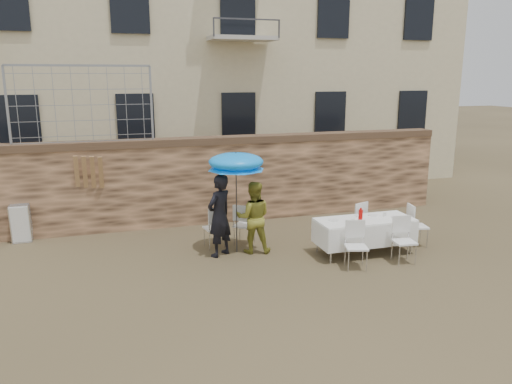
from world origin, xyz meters
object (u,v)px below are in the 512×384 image
object	(u,v)px
banquet_table	(365,221)
table_chair_front_left	(356,246)
woman_dress	(253,217)
table_chair_back	(355,221)
man_suit	(219,216)
table_chair_side	(417,225)
umbrella	(236,165)
table_chair_front_right	(404,241)
chair_stack_right	(22,222)
couple_chair_right	(244,224)
soda_bottle	(361,216)
couple_chair_left	(214,227)

from	to	relation	value
banquet_table	table_chair_front_left	world-z (taller)	table_chair_front_left
woman_dress	table_chair_back	bearing A→B (deg)	-165.25
man_suit	table_chair_front_left	world-z (taller)	man_suit
man_suit	table_chair_side	world-z (taller)	man_suit
man_suit	umbrella	world-z (taller)	umbrella
table_chair_front_right	table_chair_side	size ratio (longest dim) A/B	1.00
chair_stack_right	table_chair_side	bearing A→B (deg)	-19.31
woman_dress	table_chair_side	xyz separation A→B (m)	(3.67, -0.69, -0.31)
man_suit	couple_chair_right	world-z (taller)	man_suit
umbrella	table_chair_front_right	distance (m)	3.82
umbrella	banquet_table	world-z (taller)	umbrella
umbrella	chair_stack_right	size ratio (longest dim) A/B	2.24
woman_dress	soda_bottle	size ratio (longest dim) A/B	6.06
umbrella	table_chair_front_left	size ratio (longest dim) A/B	2.14
man_suit	couple_chair_left	bearing A→B (deg)	-125.43
umbrella	couple_chair_left	world-z (taller)	umbrella
soda_bottle	table_chair_front_right	xyz separation A→B (m)	(0.70, -0.60, -0.43)
man_suit	table_chair_front_right	bearing A→B (deg)	120.95
umbrella	table_chair_side	bearing A→B (deg)	-11.12
table_chair_back	chair_stack_right	size ratio (longest dim) A/B	1.04
umbrella	couple_chair_right	world-z (taller)	umbrella
couple_chair_left	table_chair_side	distance (m)	4.59
umbrella	table_chair_front_right	bearing A→B (deg)	-27.73
banquet_table	table_chair_front_right	bearing A→B (deg)	-56.31
table_chair_back	banquet_table	bearing A→B (deg)	57.26
woman_dress	table_chair_side	bearing A→B (deg)	-176.13
soda_bottle	table_chair_front_left	size ratio (longest dim) A/B	0.27
table_chair_back	chair_stack_right	xyz separation A→B (m)	(-7.40, 2.32, -0.02)
woman_dress	banquet_table	xyz separation A→B (m)	(2.27, -0.79, -0.06)
woman_dress	couple_chair_right	world-z (taller)	woman_dress
couple_chair_left	table_chair_back	xyz separation A→B (m)	(3.22, -0.54, 0.00)
banquet_table	couple_chair_left	bearing A→B (deg)	156.08
woman_dress	man_suit	bearing A→B (deg)	14.51
table_chair_front_right	umbrella	bearing A→B (deg)	158.76
man_suit	woman_dress	size ratio (longest dim) A/B	1.13
table_chair_front_left	table_chair_side	distance (m)	2.17
woman_dress	table_chair_back	distance (m)	2.49
couple_chair_left	couple_chair_right	xyz separation A→B (m)	(0.70, 0.00, 0.00)
banquet_table	table_chair_side	size ratio (longest dim) A/B	2.19
couple_chair_left	couple_chair_right	distance (m)	0.70
table_chair_back	table_chair_front_left	bearing A→B (deg)	44.00
banquet_table	table_chair_back	xyz separation A→B (m)	(0.20, 0.80, -0.25)
couple_chair_right	banquet_table	size ratio (longest dim) A/B	0.46
man_suit	table_chair_front_right	size ratio (longest dim) A/B	1.85
man_suit	umbrella	distance (m)	1.13
banquet_table	table_chair_side	xyz separation A→B (m)	(1.40, 0.10, -0.25)
couple_chair_right	chair_stack_right	size ratio (longest dim) A/B	1.04
couple_chair_right	chair_stack_right	world-z (taller)	couple_chair_right
table_chair_side	chair_stack_right	xyz separation A→B (m)	(-8.60, 3.02, -0.02)
couple_chair_right	banquet_table	bearing A→B (deg)	-172.40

